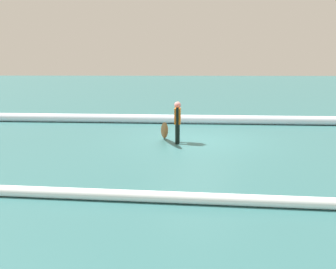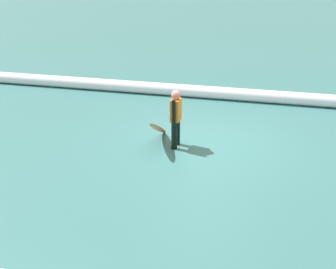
# 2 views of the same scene
# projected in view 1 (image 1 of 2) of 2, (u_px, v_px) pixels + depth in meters

# --- Properties ---
(ground_plane) EXTENTS (130.67, 130.67, 0.00)m
(ground_plane) POSITION_uv_depth(u_px,v_px,m) (195.00, 141.00, 13.16)
(ground_plane) COLOR #306667
(surfer) EXTENTS (0.22, 0.53, 1.39)m
(surfer) POSITION_uv_depth(u_px,v_px,m) (178.00, 120.00, 12.63)
(surfer) COLOR black
(surfer) RESTS_ON ground_plane
(surfboard) EXTENTS (0.31, 1.65, 0.86)m
(surfboard) POSITION_uv_depth(u_px,v_px,m) (165.00, 131.00, 12.73)
(surfboard) COLOR #E55926
(surfboard) RESTS_ON ground_plane
(wave_crest_foreground) EXTENTS (19.46, 1.21, 0.39)m
(wave_crest_foreground) POSITION_uv_depth(u_px,v_px,m) (200.00, 119.00, 16.77)
(wave_crest_foreground) COLOR white
(wave_crest_foreground) RESTS_ON ground_plane
(wave_crest_midground) EXTENTS (22.18, 2.00, 0.23)m
(wave_crest_midground) POSITION_uv_depth(u_px,v_px,m) (89.00, 194.00, 7.50)
(wave_crest_midground) COLOR white
(wave_crest_midground) RESTS_ON ground_plane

